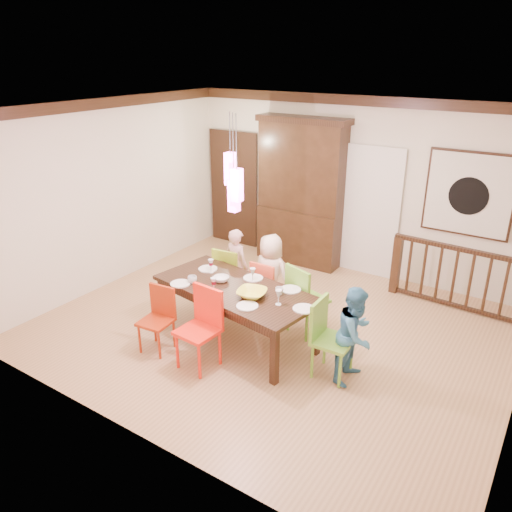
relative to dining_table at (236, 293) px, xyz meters
The scene contains 36 objects.
floor 0.88m from the dining_table, 61.14° to the left, with size 6.00×6.00×0.00m, color #A87C51.
ceiling 2.30m from the dining_table, 61.14° to the left, with size 6.00×6.00×0.00m, color white.
wall_back 3.11m from the dining_table, 84.78° to the left, with size 6.00×6.00×0.00m, color silver.
wall_left 2.88m from the dining_table, 169.68° to the left, with size 5.00×5.00×0.00m, color silver.
crown_molding 2.23m from the dining_table, 61.14° to the left, with size 6.00×5.00×0.16m, color black, non-canonical shape.
panel_door 3.65m from the dining_table, 125.82° to the left, with size 1.04×0.07×2.24m, color black.
white_doorway 3.05m from the dining_table, 78.11° to the left, with size 0.97×0.05×2.22m, color silver.
painting 3.73m from the dining_table, 54.96° to the left, with size 1.25×0.06×1.25m.
pendant_cluster 1.44m from the dining_table, 32.01° to the right, with size 0.27×0.21×1.14m.
dining_table is the anchor object (origin of this frame).
chair_far_left 1.04m from the dining_table, 129.11° to the left, with size 0.45×0.45×0.91m.
chair_far_mid 0.80m from the dining_table, 89.21° to the left, with size 0.39×0.39×0.85m.
chair_far_right 0.97m from the dining_table, 44.14° to the left, with size 0.57×0.57×0.98m.
chair_near_left 1.04m from the dining_table, 131.54° to the right, with size 0.41×0.41×0.83m.
chair_near_mid 0.76m from the dining_table, 91.19° to the right, with size 0.47×0.47×0.98m.
chair_end_right 1.40m from the dining_table, ahead, with size 0.44×0.44×0.94m.
china_hutch 2.92m from the dining_table, 102.03° to the left, with size 1.61×0.46×2.54m.
balustrade 3.41m from the dining_table, 45.94° to the left, with size 2.32×0.20×0.96m.
person_far_left 1.08m from the dining_table, 124.61° to the left, with size 0.42×0.28×1.15m, color #FFC2C5.
person_far_mid 0.84m from the dining_table, 89.75° to the left, with size 0.59×0.38×1.20m, color beige.
person_end_right 1.62m from the dining_table, ahead, with size 0.56×0.44×1.15m, color teal.
serving_bowl 0.35m from the dining_table, 17.43° to the right, with size 0.36×0.36×0.09m, color yellow.
small_bowl 0.29m from the dining_table, behind, with size 0.21×0.21×0.07m, color white.
cup_left 0.59m from the dining_table, 160.20° to the right, with size 0.12×0.12×0.09m, color silver.
cup_right 0.60m from the dining_table, 12.58° to the left, with size 0.10×0.10×0.09m, color silver.
plate_far_left 0.70m from the dining_table, 158.78° to the left, with size 0.26×0.26×0.01m, color white.
plate_far_mid 0.36m from the dining_table, 83.39° to the left, with size 0.26×0.26×0.01m, color white.
plate_far_right 0.71m from the dining_table, 27.15° to the left, with size 0.26×0.26×0.01m, color white.
plate_near_left 0.73m from the dining_table, 154.23° to the right, with size 0.26×0.26×0.01m, color white.
plate_near_mid 0.54m from the dining_table, 39.75° to the right, with size 0.26×0.26×0.01m, color white.
plate_end_right 1.01m from the dining_table, ahead, with size 0.26×0.26×0.01m, color white.
wine_glass_a 0.60m from the dining_table, 160.31° to the left, with size 0.08×0.08×0.19m, color #590C19, non-canonical shape.
wine_glass_b 0.33m from the dining_table, 71.24° to the left, with size 0.08×0.08×0.19m, color silver, non-canonical shape.
wine_glass_c 0.34m from the dining_table, 121.10° to the right, with size 0.08×0.08×0.19m, color #590C19, non-canonical shape.
wine_glass_d 0.72m from the dining_table, ahead, with size 0.08×0.08×0.19m, color silver, non-canonical shape.
napkin 0.35m from the dining_table, 109.80° to the right, with size 0.18×0.14×0.01m, color #D83359.
Camera 1 is at (3.07, -5.12, 3.53)m, focal length 35.00 mm.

